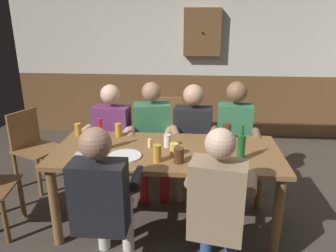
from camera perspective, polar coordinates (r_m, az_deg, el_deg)
name	(u,v)px	position (r m, az deg, el deg)	size (l,w,h in m)	color
ground_plane	(165,234)	(3.13, -0.47, -18.52)	(6.44, 6.44, 0.00)	#423A33
back_wall_upper	(181,21)	(5.21, 2.30, 18.13)	(5.37, 0.12, 1.66)	beige
back_wall_wainscot	(180,104)	(5.39, 2.12, 3.86)	(5.37, 0.12, 1.00)	brown
dining_table	(167,160)	(2.90, -0.25, -6.11)	(2.00, 0.86, 0.78)	brown
person_0	(110,133)	(3.62, -10.17, -1.31)	(0.56, 0.53, 1.20)	#6B2D66
person_1	(152,133)	(3.53, -2.77, -1.31)	(0.58, 0.59, 1.24)	#33724C
person_2	(192,134)	(3.51, 4.28, -1.48)	(0.57, 0.55, 1.22)	black
person_3	(234,135)	(3.52, 11.62, -1.60)	(0.53, 0.53, 1.26)	#33724C
person_4	(103,197)	(2.40, -11.44, -12.20)	(0.52, 0.51, 1.23)	black
person_5	(218,202)	(2.32, 8.83, -13.15)	(0.55, 0.58, 1.24)	#997F60
chair_empty_near_right	(167,129)	(4.28, -0.18, -0.53)	(0.47, 0.47, 0.88)	brown
chair_empty_near_left	(33,146)	(4.05, -22.76, -3.26)	(0.58, 0.58, 0.88)	brown
table_candle	(150,143)	(2.91, -3.26, -3.05)	(0.04, 0.04, 0.08)	#F9E08C
condiment_caddy	(83,157)	(2.75, -14.78, -5.31)	(0.14, 0.10, 0.05)	#B2B7BC
plate_0	(125,156)	(2.75, -7.61, -5.29)	(0.28, 0.28, 0.01)	white
bottle_0	(101,137)	(2.88, -11.72, -1.98)	(0.07, 0.07, 0.29)	red
bottle_1	(241,147)	(2.69, 12.81, -3.62)	(0.07, 0.07, 0.30)	#195923
pint_glass_0	(174,149)	(2.74, 1.11, -4.14)	(0.08, 0.08, 0.10)	#E5C64C
pint_glass_1	(179,155)	(2.60, 1.92, -5.23)	(0.08, 0.08, 0.13)	#4C2D19
pint_glass_2	(78,130)	(3.30, -15.63, -0.61)	(0.06, 0.06, 0.12)	gold
pint_glass_3	(118,130)	(3.20, -8.78, -0.67)	(0.06, 0.06, 0.13)	gold
pint_glass_4	(227,131)	(3.14, 10.34, -0.93)	(0.08, 0.08, 0.16)	#4C2D19
pint_glass_5	(157,153)	(2.61, -1.93, -4.86)	(0.07, 0.07, 0.15)	gold
pint_glass_6	(168,141)	(2.91, -0.04, -2.61)	(0.07, 0.07, 0.11)	white
wall_dart_cabinet	(202,32)	(5.08, 6.09, 16.19)	(0.56, 0.15, 0.70)	brown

